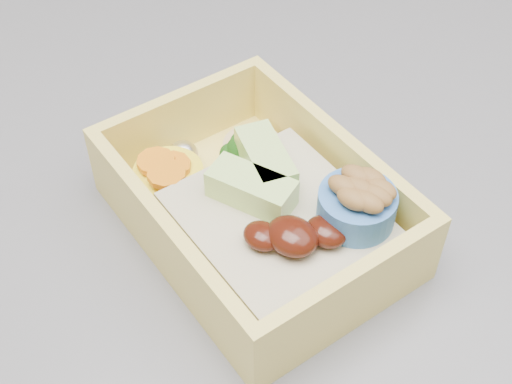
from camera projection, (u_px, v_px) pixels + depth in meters
The scene contains 1 object.
bento_box at pixel (265, 210), 0.40m from camera, with size 0.20×0.17×0.06m.
Camera 1 is at (0.07, -0.40, 1.24)m, focal length 50.00 mm.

